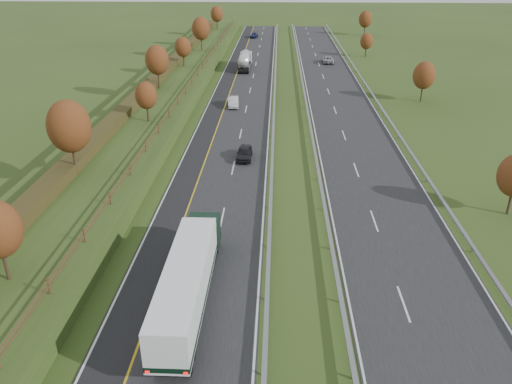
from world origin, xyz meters
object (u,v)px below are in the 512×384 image
box_lorry (189,279)px  car_oncoming (328,59)px  car_dark_near (244,153)px  car_silver_mid (233,102)px  road_tanker (245,60)px  car_small_far (254,35)px

box_lorry → car_oncoming: 88.45m
car_dark_near → car_oncoming: size_ratio=0.81×
car_silver_mid → car_oncoming: bearing=57.5°
road_tanker → car_oncoming: (18.22, 7.06, -1.08)m
road_tanker → car_small_far: road_tanker is taller
car_small_far → car_oncoming: (18.35, -36.89, 0.04)m
box_lorry → car_small_far: bearing=90.6°
road_tanker → box_lorry: bearing=-89.1°
car_dark_near → car_oncoming: (14.99, 59.09, 0.01)m
car_dark_near → box_lorry: bearing=-92.5°
box_lorry → car_dark_near: bearing=85.9°
car_oncoming → road_tanker: bearing=21.6°
box_lorry → car_small_far: box_lorry is taller
car_dark_near → car_silver_mid: bearing=99.7°
box_lorry → car_silver_mid: 50.39m
car_dark_near → road_tanker: bearing=95.1°
car_silver_mid → car_oncoming: size_ratio=0.87×
box_lorry → road_tanker: (-1.28, 79.74, -0.47)m
car_silver_mid → car_oncoming: car_silver_mid is taller
road_tanker → car_small_far: bearing=90.2°
road_tanker → car_small_far: 43.96m
road_tanker → car_silver_mid: size_ratio=2.40×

